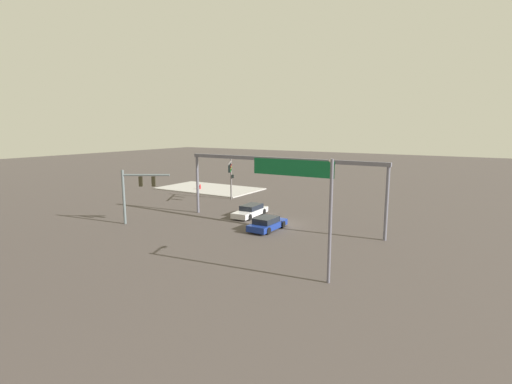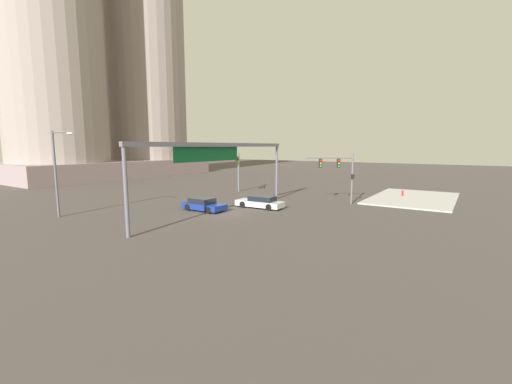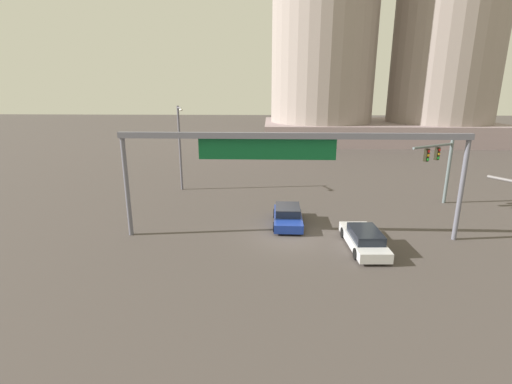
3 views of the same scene
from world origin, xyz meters
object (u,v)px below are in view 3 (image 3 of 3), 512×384
at_px(traffic_signal_near_corner, 441,161).
at_px(sedan_car_approaching, 364,239).
at_px(sedan_car_waiting_far, 288,216).
at_px(streetlamp_curved_arm, 180,142).

bearing_deg(traffic_signal_near_corner, sedan_car_approaching, 16.42).
distance_m(traffic_signal_near_corner, sedan_car_approaching, 11.83).
height_order(sedan_car_approaching, sedan_car_waiting_far, same).
distance_m(streetlamp_curved_arm, sedan_car_approaching, 18.43).
bearing_deg(sedan_car_waiting_far, traffic_signal_near_corner, 112.54).
height_order(streetlamp_curved_arm, sedan_car_approaching, streetlamp_curved_arm).
relative_size(traffic_signal_near_corner, streetlamp_curved_arm, 0.70).
height_order(traffic_signal_near_corner, streetlamp_curved_arm, streetlamp_curved_arm).
distance_m(traffic_signal_near_corner, sedan_car_waiting_far, 13.11).
bearing_deg(sedan_car_approaching, traffic_signal_near_corner, -44.34).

